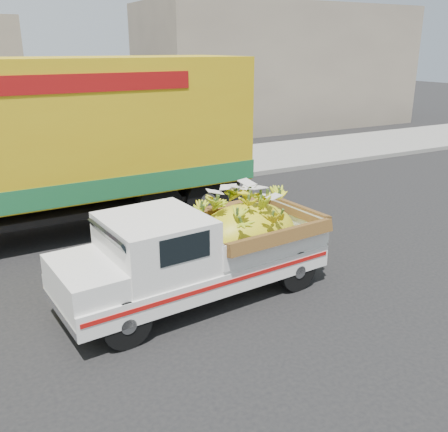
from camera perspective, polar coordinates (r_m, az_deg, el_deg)
ground at (r=8.60m, az=-15.46°, el=-9.74°), size 100.00×100.00×0.00m
curb at (r=14.14m, az=-21.39°, el=1.32°), size 60.00×0.25×0.15m
sidewalk at (r=16.16m, az=-22.46°, el=3.25°), size 60.00×4.00×0.14m
building_right at (r=27.34m, az=6.17°, el=16.58°), size 14.00×6.00×6.00m
pickup_truck at (r=8.32m, az=-1.31°, el=-3.56°), size 4.60×2.04×1.57m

